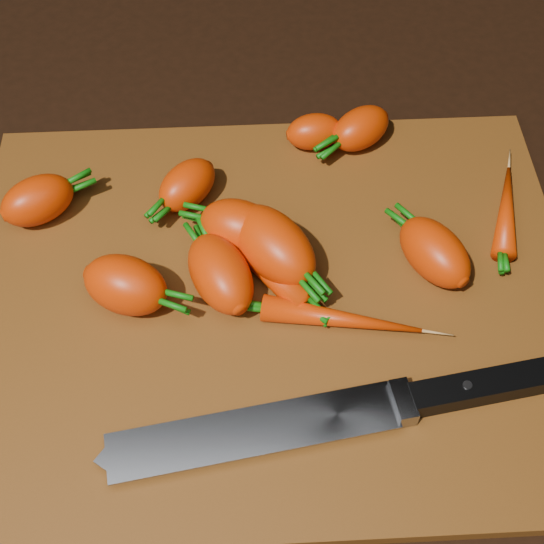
{
  "coord_description": "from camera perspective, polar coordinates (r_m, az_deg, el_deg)",
  "views": [
    {
      "loc": [
        -0.02,
        -0.35,
        0.53
      ],
      "look_at": [
        0.0,
        0.01,
        0.03
      ],
      "focal_mm": 50.0,
      "sensor_mm": 36.0,
      "label": 1
    }
  ],
  "objects": [
    {
      "name": "carrot_7",
      "position": [
        0.69,
        17.23,
        4.49
      ],
      "size": [
        0.05,
        0.1,
        0.02
      ],
      "primitive_type": "ellipsoid",
      "rotation": [
        0.0,
        0.0,
        1.3
      ],
      "color": "red",
      "rests_on": "cutting_board"
    },
    {
      "name": "ground",
      "position": [
        0.63,
        0.05,
        -2.58
      ],
      "size": [
        2.0,
        2.0,
        0.01
      ],
      "primitive_type": "cube",
      "color": "black"
    },
    {
      "name": "carrot_0",
      "position": [
        0.69,
        -17.24,
        5.18
      ],
      "size": [
        0.08,
        0.07,
        0.04
      ],
      "primitive_type": "ellipsoid",
      "rotation": [
        0.0,
        0.0,
        0.54
      ],
      "color": "red",
      "rests_on": "cutting_board"
    },
    {
      "name": "carrot_1",
      "position": [
        0.63,
        -2.44,
        3.35
      ],
      "size": [
        0.08,
        0.07,
        0.05
      ],
      "primitive_type": "ellipsoid",
      "rotation": [
        0.0,
        0.0,
        2.72
      ],
      "color": "red",
      "rests_on": "cutting_board"
    },
    {
      "name": "carrot_6",
      "position": [
        0.63,
        12.14,
        1.47
      ],
      "size": [
        0.07,
        0.09,
        0.04
      ],
      "primitive_type": "ellipsoid",
      "rotation": [
        0.0,
        0.0,
        2.09
      ],
      "color": "red",
      "rests_on": "cutting_board"
    },
    {
      "name": "carrot_3",
      "position": [
        0.61,
        -3.91,
        -0.13
      ],
      "size": [
        0.07,
        0.09,
        0.05
      ],
      "primitive_type": "ellipsoid",
      "rotation": [
        0.0,
        0.0,
        1.97
      ],
      "color": "red",
      "rests_on": "cutting_board"
    },
    {
      "name": "carrot_4",
      "position": [
        0.72,
        6.7,
        10.7
      ],
      "size": [
        0.07,
        0.07,
        0.04
      ],
      "primitive_type": "ellipsoid",
      "rotation": [
        0.0,
        0.0,
        3.74
      ],
      "color": "red",
      "rests_on": "cutting_board"
    },
    {
      "name": "carrot_8",
      "position": [
        0.6,
        5.24,
        -3.54
      ],
      "size": [
        0.13,
        0.05,
        0.02
      ],
      "primitive_type": "ellipsoid",
      "rotation": [
        0.0,
        0.0,
        -0.22
      ],
      "color": "red",
      "rests_on": "cutting_board"
    },
    {
      "name": "carrot_11",
      "position": [
        0.67,
        -6.4,
        6.55
      ],
      "size": [
        0.07,
        0.07,
        0.04
      ],
      "primitive_type": "ellipsoid",
      "rotation": [
        0.0,
        0.0,
        4.01
      ],
      "color": "red",
      "rests_on": "cutting_board"
    },
    {
      "name": "carrot_2",
      "position": [
        0.62,
        0.06,
        2.03
      ],
      "size": [
        0.09,
        0.1,
        0.05
      ],
      "primitive_type": "ellipsoid",
      "rotation": [
        0.0,
        0.0,
        -0.94
      ],
      "color": "red",
      "rests_on": "cutting_board"
    },
    {
      "name": "carrot_9",
      "position": [
        0.62,
        -0.76,
        0.26
      ],
      "size": [
        0.09,
        0.09,
        0.03
      ],
      "primitive_type": "ellipsoid",
      "rotation": [
        0.0,
        0.0,
        2.32
      ],
      "color": "red",
      "rests_on": "cutting_board"
    },
    {
      "name": "carrot_5",
      "position": [
        0.72,
        3.19,
        10.51
      ],
      "size": [
        0.06,
        0.04,
        0.03
      ],
      "primitive_type": "ellipsoid",
      "rotation": [
        0.0,
        0.0,
        0.14
      ],
      "color": "red",
      "rests_on": "cutting_board"
    },
    {
      "name": "carrot_10",
      "position": [
        0.61,
        -10.97,
        -0.96
      ],
      "size": [
        0.08,
        0.07,
        0.05
      ],
      "primitive_type": "ellipsoid",
      "rotation": [
        0.0,
        0.0,
        5.86
      ],
      "color": "red",
      "rests_on": "cutting_board"
    },
    {
      "name": "knife",
      "position": [
        0.55,
        0.75,
        -11.5
      ],
      "size": [
        0.34,
        0.08,
        0.02
      ],
      "rotation": [
        0.0,
        0.0,
        0.15
      ],
      "color": "gray",
      "rests_on": "cutting_board"
    },
    {
      "name": "cutting_board",
      "position": [
        0.62,
        0.05,
        -2.03
      ],
      "size": [
        0.5,
        0.4,
        0.01
      ],
      "primitive_type": "cube",
      "color": "brown",
      "rests_on": "ground"
    }
  ]
}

